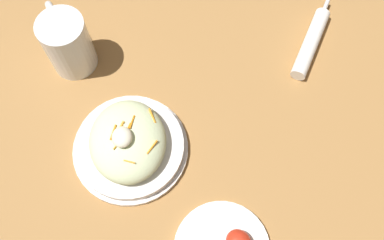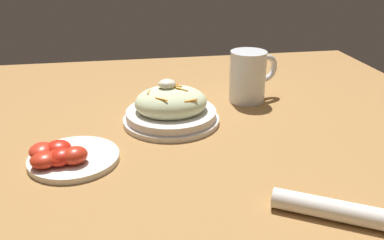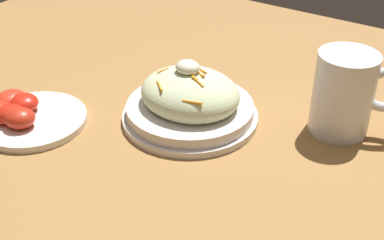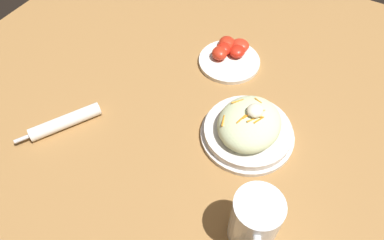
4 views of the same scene
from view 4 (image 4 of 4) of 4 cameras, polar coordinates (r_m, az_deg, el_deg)
name	(u,v)px [view 4 (image 4 of 4)]	position (r m, az deg, el deg)	size (l,w,h in m)	color
ground_plane	(193,112)	(0.91, 0.10, 1.33)	(1.43, 1.43, 0.00)	#9E703D
salad_plate	(249,127)	(0.85, 8.95, -1.13)	(0.22, 0.22, 0.10)	silver
beer_mug	(254,223)	(0.71, 9.79, -15.72)	(0.14, 0.09, 0.13)	white
napkin_roll	(65,122)	(0.93, -19.45, -0.27)	(0.19, 0.12, 0.03)	white
tomato_plate	(228,54)	(1.04, 5.78, 10.40)	(0.17, 0.17, 0.04)	white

